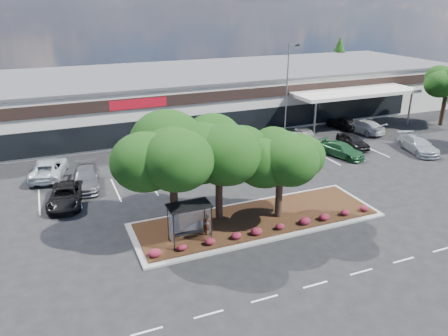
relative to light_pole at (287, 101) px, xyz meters
name	(u,v)px	position (x,y,z in m)	size (l,w,h in m)	color
ground	(312,242)	(-9.04, -19.19, -4.78)	(160.00, 160.00, 0.00)	black
retail_store	(169,96)	(-8.97, 14.72, -1.63)	(80.40, 25.20, 6.25)	silver
landscape_island	(257,219)	(-11.04, -15.19, -4.66)	(18.00, 6.00, 0.26)	#9A9B96
lane_markings	(243,184)	(-9.18, -8.76, -4.78)	(33.12, 20.06, 0.01)	silver
shrub_row	(272,228)	(-11.04, -17.29, -4.27)	(17.00, 0.80, 0.50)	maroon
bus_shelter	(189,212)	(-16.54, -16.24, -2.48)	(2.75, 1.55, 2.59)	black
island_tree_west	(173,177)	(-17.04, -14.69, -0.58)	(7.20, 7.20, 7.89)	black
island_tree_mid	(219,170)	(-13.54, -13.99, -0.86)	(6.60, 6.60, 7.32)	black
island_tree_east	(280,174)	(-9.54, -15.49, -1.27)	(5.80, 5.80, 6.50)	black
tree_east_far	(446,95)	(21.96, -1.19, -0.97)	(6.40, 6.40, 7.62)	black
conifer_north_east	(338,62)	(24.96, 24.81, -0.28)	(3.96, 3.96, 9.00)	black
person_waiting	(208,224)	(-15.19, -16.07, -3.76)	(0.56, 0.37, 1.54)	#594C47
light_pole	(287,101)	(0.00, 0.00, 0.00)	(1.42, 0.72, 10.73)	#9A9B96
car_0	(66,196)	(-23.54, -6.99, -4.05)	(2.43, 5.27, 1.46)	black
car_1	(86,178)	(-21.70, -4.05, -4.00)	(2.21, 5.44, 1.58)	#5A5B61
car_2	(197,162)	(-11.65, -3.78, -4.09)	(1.95, 4.81, 1.40)	maroon
car_3	(187,164)	(-12.75, -4.26, -3.98)	(2.27, 5.57, 1.62)	black
car_4	(227,165)	(-9.37, -5.62, -4.05)	(2.42, 5.25, 1.46)	maroon
car_5	(260,164)	(-6.38, -6.43, -4.08)	(2.35, 5.09, 1.41)	black
car_6	(341,150)	(3.04, -6.08, -4.07)	(2.00, 4.92, 1.43)	#21572C
car_7	(353,141)	(5.95, -4.15, -4.04)	(1.76, 4.37, 1.49)	black
car_8	(418,145)	(11.29, -7.99, -3.98)	(2.25, 5.55, 1.61)	#ACB3B8
car_9	(49,168)	(-24.51, -0.52, -3.97)	(2.71, 5.88, 1.63)	silver
car_10	(134,153)	(-16.53, 1.04, -4.09)	(1.94, 4.76, 1.38)	#B0B3BE
car_11	(175,150)	(-12.58, 0.30, -4.06)	(1.70, 4.24, 1.44)	#1C4E29
car_12	(187,148)	(-11.22, 0.49, -4.07)	(1.68, 4.19, 1.43)	#1E4D24
car_13	(234,134)	(-4.76, 3.22, -4.10)	(1.44, 4.13, 1.36)	silver
car_14	(299,135)	(1.74, -0.18, -3.96)	(1.75, 5.02, 1.65)	black
car_15	(296,139)	(0.51, -1.37, -3.93)	(2.02, 5.02, 1.71)	#AAB0B6
car_16	(343,123)	(9.49, 2.27, -4.03)	(1.78, 4.43, 1.51)	black
car_17	(362,126)	(10.56, -0.05, -3.98)	(2.24, 5.52, 1.60)	#BCBCBC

